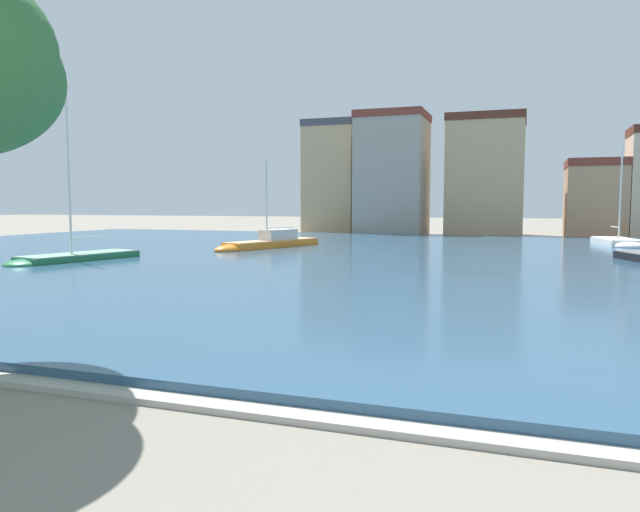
# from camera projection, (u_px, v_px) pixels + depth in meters

# --- Properties ---
(harbor_water) EXTENTS (88.98, 52.54, 0.30)m
(harbor_water) POSITION_uv_depth(u_px,v_px,m) (458.00, 260.00, 34.31)
(harbor_water) COLOR #2D5170
(harbor_water) RESTS_ON ground
(quay_edge_coping) EXTENTS (88.98, 0.50, 0.12)m
(quay_edge_coping) POSITION_uv_depth(u_px,v_px,m) (276.00, 414.00, 9.37)
(quay_edge_coping) COLOR #ADA89E
(quay_edge_coping) RESTS_ON ground
(sailboat_orange) EXTENTS (4.59, 9.65, 6.49)m
(sailboat_orange) POSITION_uv_depth(u_px,v_px,m) (267.00, 244.00, 41.74)
(sailboat_orange) COLOR orange
(sailboat_orange) RESTS_ON ground
(sailboat_green) EXTENTS (3.66, 7.83, 9.18)m
(sailboat_green) POSITION_uv_depth(u_px,v_px,m) (69.00, 259.00, 32.07)
(sailboat_green) COLOR #236B42
(sailboat_green) RESTS_ON ground
(sailboat_white) EXTENTS (3.21, 6.71, 7.70)m
(sailboat_white) POSITION_uv_depth(u_px,v_px,m) (619.00, 244.00, 44.15)
(sailboat_white) COLOR white
(sailboat_white) RESTS_ON ground
(townhouse_narrow_midrow) EXTENTS (6.08, 6.41, 12.96)m
(townhouse_narrow_midrow) POSITION_uv_depth(u_px,v_px,m) (334.00, 177.00, 69.41)
(townhouse_narrow_midrow) COLOR tan
(townhouse_narrow_midrow) RESTS_ON ground
(townhouse_corner_house) EXTENTS (7.29, 7.22, 13.20)m
(townhouse_corner_house) POSITION_uv_depth(u_px,v_px,m) (393.00, 174.00, 64.43)
(townhouse_corner_house) COLOR gray
(townhouse_corner_house) RESTS_ON ground
(townhouse_wide_warehouse) EXTENTS (7.93, 7.71, 12.66)m
(townhouse_wide_warehouse) POSITION_uv_depth(u_px,v_px,m) (486.00, 176.00, 62.97)
(townhouse_wide_warehouse) COLOR tan
(townhouse_wide_warehouse) RESTS_ON ground
(townhouse_end_terrace) EXTENTS (5.71, 6.89, 7.89)m
(townhouse_end_terrace) POSITION_uv_depth(u_px,v_px,m) (595.00, 198.00, 60.54)
(townhouse_end_terrace) COLOR tan
(townhouse_end_terrace) RESTS_ON ground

